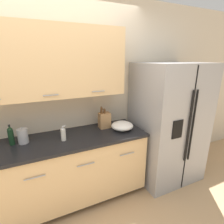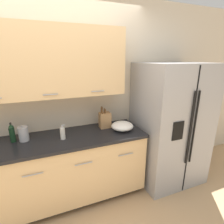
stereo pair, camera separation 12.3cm
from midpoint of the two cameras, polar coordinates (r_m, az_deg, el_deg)
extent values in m
cube|color=beige|center=(2.40, -17.46, 3.77)|extent=(10.00, 0.05, 2.60)
cube|color=#E0B77F|center=(2.15, -19.04, 15.08)|extent=(1.82, 0.32, 0.79)
cylinder|color=#99999E|center=(2.02, -17.80, 5.42)|extent=(0.16, 0.01, 0.01)
cylinder|color=#99999E|center=(2.12, -2.94, 6.78)|extent=(0.16, 0.01, 0.01)
cube|color=black|center=(2.70, -14.95, -24.69)|extent=(2.14, 0.54, 0.09)
cube|color=#E0B77F|center=(2.40, -15.65, -17.54)|extent=(2.18, 0.62, 0.78)
cube|color=black|center=(2.19, -16.47, -8.92)|extent=(2.21, 0.64, 0.03)
cylinder|color=#99999E|center=(2.02, -22.80, -18.42)|extent=(0.20, 0.01, 0.01)
cylinder|color=#99999E|center=(2.05, -7.47, -16.43)|extent=(0.20, 0.01, 0.01)
cylinder|color=#99999E|center=(2.21, 6.16, -13.67)|extent=(0.20, 0.01, 0.01)
cube|color=#9E9EA0|center=(2.76, 19.62, -3.81)|extent=(0.96, 0.79, 1.77)
cube|color=black|center=(2.50, 25.56, -6.73)|extent=(0.01, 0.01, 1.73)
cylinder|color=black|center=(2.43, 25.50, -5.10)|extent=(0.02, 0.02, 0.97)
cylinder|color=black|center=(2.48, 26.61, -4.81)|extent=(0.02, 0.02, 0.97)
cube|color=black|center=(2.32, 22.20, -5.76)|extent=(0.16, 0.01, 0.24)
cube|color=#A87A4C|center=(2.39, -0.87, -2.72)|extent=(0.15, 0.11, 0.21)
cylinder|color=brown|center=(2.35, -1.97, 0.75)|extent=(0.02, 0.04, 0.10)
cylinder|color=brown|center=(2.32, -1.68, 0.46)|extent=(0.02, 0.03, 0.09)
cylinder|color=brown|center=(2.37, -1.03, 0.49)|extent=(0.02, 0.03, 0.06)
cylinder|color=brown|center=(2.34, -0.73, 0.21)|extent=(0.02, 0.03, 0.06)
cylinder|color=silver|center=(2.13, -14.22, -6.87)|extent=(0.06, 0.06, 0.14)
cylinder|color=#B2B2B5|center=(2.10, -14.39, -4.69)|extent=(0.02, 0.02, 0.04)
cylinder|color=#B2B2B5|center=(2.10, -13.97, -4.19)|extent=(0.03, 0.01, 0.01)
cylinder|color=black|center=(2.27, -28.40, -6.71)|extent=(0.06, 0.06, 0.16)
sphere|color=black|center=(2.24, -28.73, -4.55)|extent=(0.06, 0.06, 0.06)
cylinder|color=black|center=(2.23, -28.79, -4.13)|extent=(0.02, 0.02, 0.06)
cylinder|color=black|center=(2.22, -28.92, -3.29)|extent=(0.02, 0.02, 0.01)
cylinder|color=#A3A3A5|center=(2.25, -25.51, -6.61)|extent=(0.11, 0.11, 0.16)
cylinder|color=#A3A3A5|center=(2.22, -25.79, -4.60)|extent=(0.11, 0.11, 0.01)
sphere|color=#A3A3A5|center=(2.21, -25.83, -4.31)|extent=(0.02, 0.02, 0.02)
ellipsoid|color=white|center=(2.34, 4.87, -4.58)|extent=(0.29, 0.29, 0.11)
camera|label=1|loc=(0.06, -88.44, 0.48)|focal=28.00mm
camera|label=2|loc=(0.06, 91.56, -0.48)|focal=28.00mm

